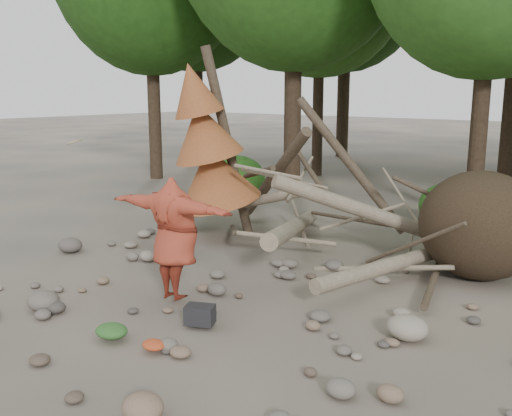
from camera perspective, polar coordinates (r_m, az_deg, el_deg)
The scene contains 13 objects.
ground at distance 8.82m, azimuth -4.37°, elevation -10.80°, with size 120.00×120.00×0.00m, color #514C44.
deadfall_pile at distance 11.10m, azimuth 18.54°, elevation -1.49°, with size 8.55×5.24×3.30m.
dead_conifer at distance 12.80m, azimuth -4.80°, elevation 6.03°, with size 2.06×2.16×4.35m.
bush_left at distance 17.40m, azimuth -2.03°, elevation 2.96°, with size 1.80×1.80×1.44m, color #224F15.
bush_mid at distance 14.87m, azimuth 18.59°, elevation 0.21°, with size 1.40×1.40×1.12m, color #2D651D.
frisbee_thrower at distance 9.14m, azimuth -8.18°, elevation -3.01°, with size 3.04×1.11×2.52m.
backpack at distance 8.42m, azimuth -5.62°, elevation -10.94°, with size 0.41×0.27×0.27m, color black.
cloth_green at distance 8.24m, azimuth -14.24°, elevation -12.14°, with size 0.48×0.40×0.18m, color #2D5C25.
cloth_orange at distance 7.79m, azimuth -10.19°, elevation -13.65°, with size 0.33×0.27×0.12m, color #AD3F1D.
boulder_front_left at distance 9.57m, azimuth -20.52°, elevation -8.69°, with size 0.52×0.47×0.31m, color #665D55.
boulder_front_right at distance 6.39m, azimuth -11.24°, elevation -18.95°, with size 0.46×0.42×0.28m, color #826551.
boulder_mid_right at distance 8.27m, azimuth 14.89°, elevation -11.48°, with size 0.58×0.52×0.35m, color gray.
boulder_mid_left at distance 12.69m, azimuth -18.09°, elevation -3.54°, with size 0.53×0.47×0.32m, color #58504A.
Camera 1 is at (5.48, -6.03, 3.38)m, focal length 40.00 mm.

